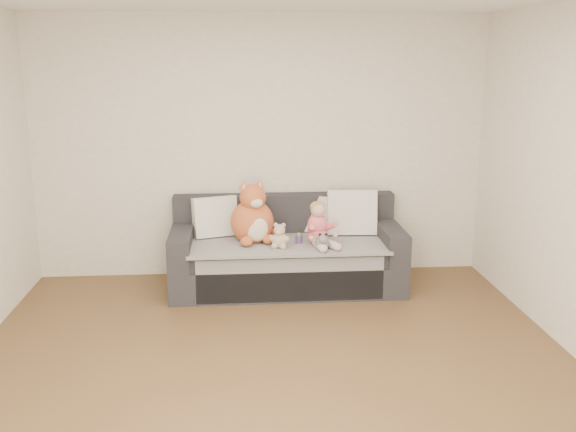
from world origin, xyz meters
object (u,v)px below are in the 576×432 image
(toddler, at_px, (319,227))
(teddy_bear, at_px, (279,238))
(sofa, at_px, (286,255))
(sippy_cup, at_px, (299,238))
(plush_cat, at_px, (253,218))

(toddler, relative_size, teddy_bear, 1.76)
(toddler, distance_m, teddy_bear, 0.39)
(teddy_bear, bearing_deg, sofa, 88.06)
(sippy_cup, bearing_deg, plush_cat, 166.50)
(sofa, distance_m, sippy_cup, 0.29)
(plush_cat, relative_size, sippy_cup, 5.81)
(teddy_bear, bearing_deg, sippy_cup, 49.17)
(sofa, height_order, sippy_cup, sofa)
(toddler, xyz_separation_m, plush_cat, (-0.61, 0.15, 0.06))
(teddy_bear, bearing_deg, plush_cat, 150.29)
(toddler, height_order, sippy_cup, toddler)
(plush_cat, bearing_deg, sofa, -6.89)
(sofa, bearing_deg, teddy_bear, -106.87)
(sofa, distance_m, plush_cat, 0.51)
(toddler, height_order, plush_cat, plush_cat)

